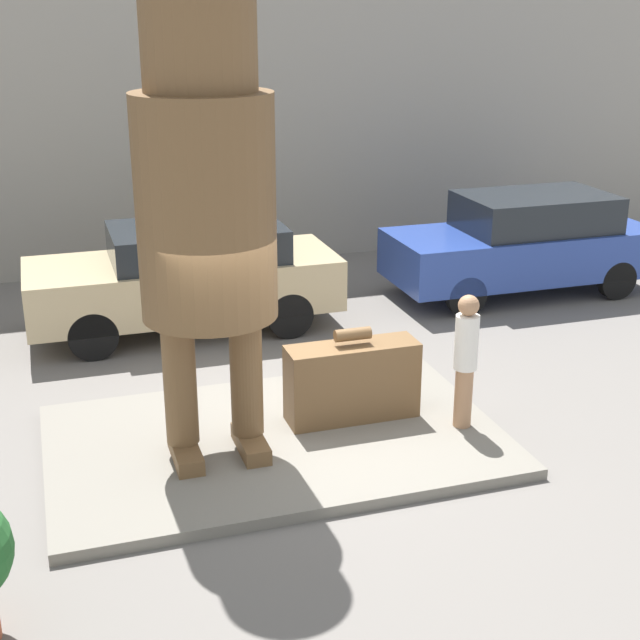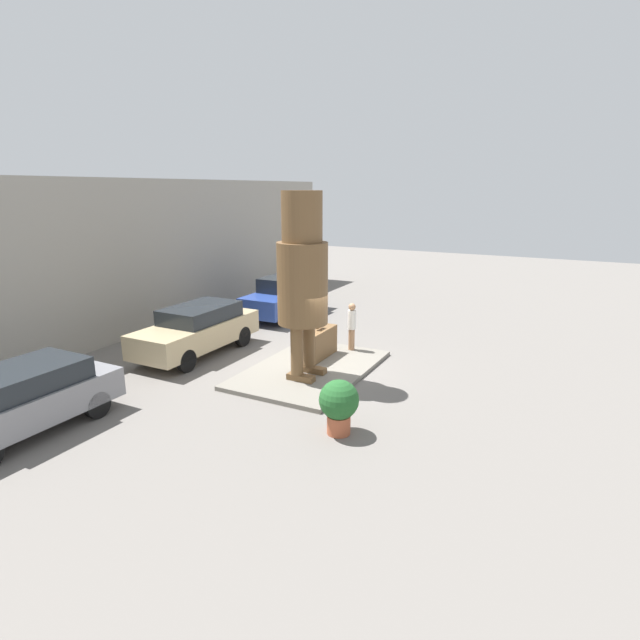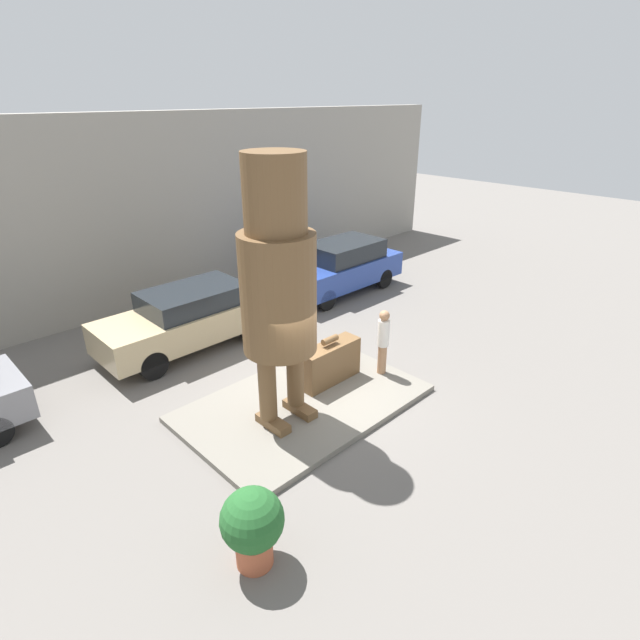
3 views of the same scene
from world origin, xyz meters
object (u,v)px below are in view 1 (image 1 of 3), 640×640
at_px(tourist, 466,356).
at_px(parked_car_blue, 524,242).
at_px(giant_suitcase, 352,381).
at_px(parked_car_tan, 187,275).
at_px(statue_figure, 205,175).

height_order(tourist, parked_car_blue, tourist).
xyz_separation_m(giant_suitcase, parked_car_tan, (-1.24, 3.84, 0.27)).
bearing_deg(parked_car_blue, giant_suitcase, 41.25).
bearing_deg(parked_car_blue, statue_figure, 34.71).
relative_size(giant_suitcase, parked_car_tan, 0.34).
bearing_deg(giant_suitcase, statue_figure, -168.81).
relative_size(tourist, parked_car_tan, 0.34).
relative_size(statue_figure, giant_suitcase, 3.35).
bearing_deg(parked_car_blue, tourist, 53.42).
distance_m(statue_figure, giant_suitcase, 3.05).
relative_size(giant_suitcase, tourist, 0.97).
relative_size(tourist, parked_car_blue, 0.35).
distance_m(tourist, parked_car_tan, 5.03).
bearing_deg(parked_car_tan, statue_figure, 84.09).
relative_size(statue_figure, parked_car_tan, 1.12).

